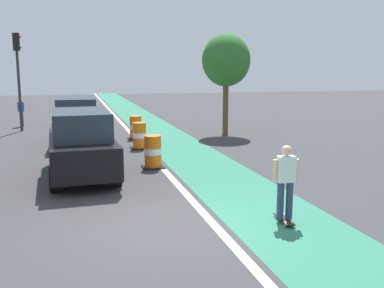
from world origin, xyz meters
The scene contains 13 objects.
ground_plane centered at (0.00, 0.00, 0.00)m, with size 100.00×100.00×0.00m, color #38383A.
bike_lane_strip centered at (2.40, 12.00, 0.00)m, with size 2.50×80.00×0.01m, color #2D755B.
lane_divider_stripe centered at (0.90, 12.00, 0.01)m, with size 0.20×80.00×0.01m, color silver.
skateboarder_on_lane centered at (2.42, -0.43, 0.91)m, with size 0.57×0.82×1.69m.
parked_suv_nearest centered at (-1.70, 4.84, 1.04)m, with size 2.08×4.68×2.04m.
parked_suv_second centered at (-1.74, 11.13, 1.04)m, with size 2.04×4.66×2.04m.
parked_sedan_third centered at (-1.53, 18.04, 0.83)m, with size 1.98×4.13×1.70m.
traffic_barrel_front centered at (0.61, 5.55, 0.53)m, with size 0.73×0.73×1.09m.
traffic_barrel_mid centered at (0.70, 9.25, 0.53)m, with size 0.73×0.73×1.09m.
traffic_barrel_back centered at (0.91, 11.85, 0.53)m, with size 0.73×0.73×1.09m.
traffic_light_corner centered at (-4.59, 16.11, 3.50)m, with size 0.41×0.32×5.10m.
pedestrian_crossing centered at (-4.80, 18.06, 0.86)m, with size 0.34×0.20×1.61m.
street_tree_sidewalk centered at (5.53, 12.29, 3.67)m, with size 2.40×2.40×5.00m.
Camera 1 is at (-1.87, -8.69, 3.27)m, focal length 41.15 mm.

